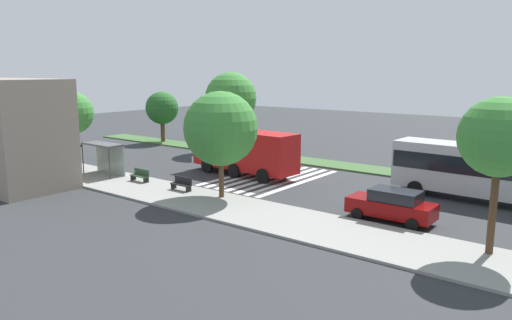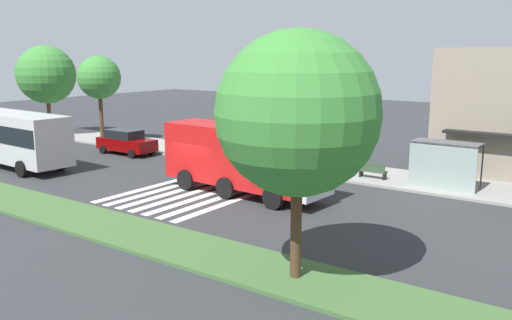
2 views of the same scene
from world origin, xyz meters
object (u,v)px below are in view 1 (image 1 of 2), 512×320
Objects in this scene: fire_truck at (241,149)px; median_tree_far_west at (231,98)px; bench_west_of_shelter at (182,184)px; parked_car_mid at (46,144)px; transit_bus at (488,170)px; median_tree_west at (162,108)px; sidewalk_tree_west at (500,138)px; bench_near_shelter at (140,175)px; sidewalk_tree_far_east at (72,113)px; parked_car_west at (392,205)px; bus_stop_shelter at (106,152)px; sidewalk_tree_center at (221,129)px; street_lamp at (74,124)px.

fire_truck is 11.33m from median_tree_far_west.
fire_truck is 5.92× the size of bench_west_of_shelter.
bench_west_of_shelter is at bearing 174.18° from parked_car_mid.
median_tree_west reaches higher than transit_bus.
sidewalk_tree_west reaches higher than bench_west_of_shelter.
sidewalk_tree_far_east is (8.98, -0.36, 4.01)m from bench_near_shelter.
median_tree_far_west reaches higher than median_tree_west.
median_tree_far_west is (21.72, -11.94, 4.48)m from parked_car_west.
bus_stop_shelter is 14.91m from median_tree_far_west.
median_tree_west is at bearing -20.57° from parked_car_west.
parked_car_mid is 13.92m from bus_stop_shelter.
bus_stop_shelter is 11.90m from sidewalk_tree_center.
transit_bus is 7.23× the size of bench_west_of_shelter.
sidewalk_tree_center is 1.07× the size of sidewalk_tree_far_east.
fire_truck is 1.37× the size of sidewalk_tree_west.
bus_stop_shelter is at bearing -0.26° from bench_near_shelter.
bench_west_of_shelter is 19.65m from sidewalk_tree_west.
sidewalk_tree_west is at bearing 177.76° from parked_car_mid.
transit_bus is at bearing 169.30° from median_tree_far_west.
sidewalk_tree_center is 0.86× the size of median_tree_far_west.
bench_near_shelter is (18.00, 2.56, -0.32)m from parked_car_west.
transit_bus reaches higher than parked_car_west.
parked_car_mid is at bearing -6.65° from bench_west_of_shelter.
bench_near_shelter is at bearing 172.57° from parked_car_mid.
sidewalk_tree_center reaches higher than transit_bus.
parked_car_mid is at bearing 14.58° from fire_truck.
parked_car_mid is 22.13m from bench_west_of_shelter.
bus_stop_shelter is (22.00, 2.54, 0.98)m from parked_car_west.
sidewalk_tree_center is at bearing -178.30° from bus_stop_shelter.
bench_west_of_shelter is 23.56m from median_tree_west.
bus_stop_shelter is 0.59× the size of street_lamp.
sidewalk_tree_west is at bearing 157.78° from parked_car_west.
sidewalk_tree_west is (-19.52, 6.43, 3.24)m from fire_truck.
sidewalk_tree_center is at bearing -173.70° from bench_west_of_shelter.
median_tree_far_west is (24.88, -4.70, 3.31)m from transit_bus.
transit_bus is 10.22m from sidewalk_tree_west.
median_tree_west is at bearing 0.00° from median_tree_far_west.
parked_car_mid is 2.90× the size of bench_west_of_shelter.
bus_stop_shelter is 0.56× the size of sidewalk_tree_far_east.
sidewalk_tree_west is at bearing -179.28° from bus_stop_shelter.
parked_car_west is 7.99m from transit_bus.
parked_car_mid is at bearing 72.75° from median_tree_west.
street_lamp reaches higher than fire_truck.
sidewalk_tree_center reaches higher than bench_near_shelter.
bus_stop_shelter is at bearing -0.13° from bench_west_of_shelter.
bench_near_shelter is 8.56m from sidewalk_tree_center.
transit_bus is (-17.28, -3.01, 0.03)m from fire_truck.
median_tree_west is (4.96, -14.14, -0.68)m from sidewalk_tree_far_east.
bench_west_of_shelter is 0.20× the size of median_tree_far_west.
fire_truck reaches higher than bench_near_shelter.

